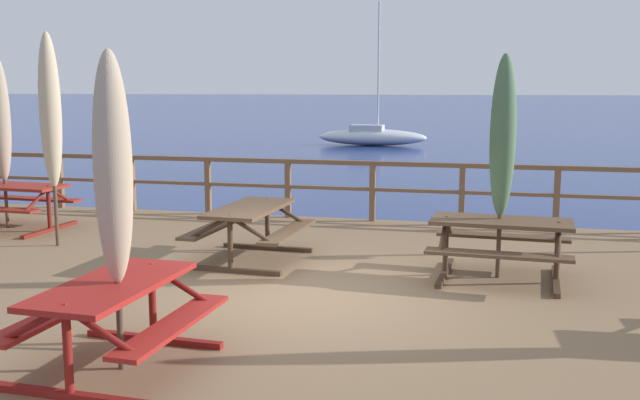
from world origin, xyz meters
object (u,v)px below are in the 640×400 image
patio_umbrella_short_mid (113,170)px  picnic_table_front_right (501,236)px  patio_umbrella_tall_mid_left (50,112)px  picnic_table_front_left (114,306)px  patio_umbrella_tall_front (503,137)px  sailboat_distant (372,136)px  picnic_table_mid_left (250,222)px  patio_umbrella_tall_mid_right (1,120)px  picnic_table_mid_centre (6,196)px

patio_umbrella_short_mid → picnic_table_front_right: bearing=50.0°
picnic_table_front_right → patio_umbrella_tall_mid_left: patio_umbrella_tall_mid_left is taller
picnic_table_front_left → patio_umbrella_short_mid: patio_umbrella_short_mid is taller
picnic_table_front_left → patio_umbrella_tall_mid_left: size_ratio=0.54×
patio_umbrella_tall_front → sailboat_distant: 30.89m
patio_umbrella_short_mid → sailboat_distant: sailboat_distant is taller
picnic_table_front_left → sailboat_distant: (-3.44, 33.95, -0.82)m
picnic_table_mid_left → patio_umbrella_tall_front: (3.37, -0.14, 1.24)m
patio_umbrella_short_mid → patio_umbrella_tall_mid_right: (-5.09, 5.29, 0.12)m
patio_umbrella_tall_front → patio_umbrella_tall_mid_right: size_ratio=0.97×
picnic_table_front_left → patio_umbrella_tall_mid_right: (-5.03, 5.28, 1.30)m
picnic_table_mid_centre → patio_umbrella_tall_mid_right: (-0.06, 0.08, 1.29)m
patio_umbrella_tall_front → picnic_table_front_right: bearing=-73.2°
patio_umbrella_tall_mid_left → patio_umbrella_tall_front: bearing=-2.9°
patio_umbrella_short_mid → picnic_table_mid_left: bearing=93.0°
patio_umbrella_tall_mid_left → sailboat_distant: (-0.10, 29.76, -2.31)m
sailboat_distant → picnic_table_mid_centre: bearing=-93.1°
picnic_table_front_right → picnic_table_mid_left: bearing=176.4°
picnic_table_mid_centre → patio_umbrella_tall_front: size_ratio=0.76×
picnic_table_mid_left → patio_umbrella_tall_mid_right: bearing=165.2°
patio_umbrella_tall_mid_left → patio_umbrella_tall_front: 6.57m
picnic_table_front_left → picnic_table_mid_centre: bearing=133.7°
patio_umbrella_tall_mid_right → sailboat_distant: sailboat_distant is taller
patio_umbrella_tall_front → patio_umbrella_tall_mid_right: patio_umbrella_tall_mid_right is taller
picnic_table_mid_centre → patio_umbrella_tall_front: 8.39m
picnic_table_mid_centre → patio_umbrella_tall_mid_left: size_ratio=0.67×
picnic_table_mid_left → picnic_table_front_right: same height
picnic_table_mid_left → patio_umbrella_short_mid: size_ratio=0.67×
sailboat_distant → picnic_table_front_right: bearing=-77.5°
picnic_table_front_left → patio_umbrella_tall_mid_left: bearing=128.5°
picnic_table_front_right → patio_umbrella_short_mid: bearing=-130.0°
picnic_table_front_left → patio_umbrella_tall_front: size_ratio=0.62×
patio_umbrella_tall_mid_left → picnic_table_mid_left: bearing=-3.6°
picnic_table_front_left → patio_umbrella_short_mid: size_ratio=0.64×
sailboat_distant → picnic_table_front_left: bearing=-84.2°
picnic_table_front_right → patio_umbrella_tall_mid_right: 8.50m
patio_umbrella_tall_mid_left → sailboat_distant: bearing=90.2°
picnic_table_mid_left → patio_umbrella_tall_mid_right: (-4.87, 1.28, 1.30)m
patio_umbrella_tall_mid_left → patio_umbrella_tall_front: patio_umbrella_tall_mid_left is taller
picnic_table_front_right → patio_umbrella_tall_mid_left: (-6.58, 0.41, 1.49)m
patio_umbrella_tall_front → picnic_table_mid_left: bearing=177.7°
picnic_table_mid_left → picnic_table_front_right: (3.40, -0.21, -0.00)m
patio_umbrella_tall_mid_left → patio_umbrella_short_mid: patio_umbrella_tall_mid_left is taller
picnic_table_front_right → picnic_table_front_left: bearing=-130.6°
picnic_table_mid_centre → picnic_table_mid_left: bearing=-14.1°
picnic_table_mid_left → patio_umbrella_short_mid: 4.18m
picnic_table_front_right → patio_umbrella_short_mid: size_ratio=0.66×
picnic_table_mid_left → picnic_table_mid_centre: (-4.82, 1.21, 0.01)m
picnic_table_front_left → patio_umbrella_tall_mid_right: 7.41m
picnic_table_mid_left → sailboat_distant: sailboat_distant is taller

